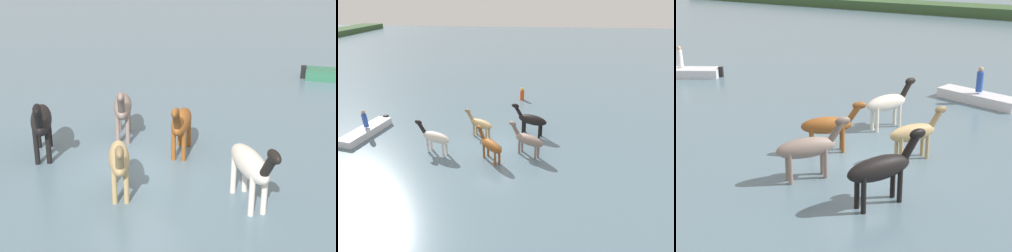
# 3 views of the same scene
# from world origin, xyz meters

# --- Properties ---
(ground_plane) EXTENTS (142.06, 142.06, 0.00)m
(ground_plane) POSITION_xyz_m (0.00, 0.00, 0.00)
(ground_plane) COLOR slate
(horse_lead) EXTENTS (1.25, 2.44, 1.93)m
(horse_lead) POSITION_xyz_m (-1.10, 3.40, 1.06)
(horse_lead) COLOR silver
(horse_lead) RESTS_ON ground_plane
(horse_mid_herd) EXTENTS (1.62, 2.25, 1.89)m
(horse_mid_herd) POSITION_xyz_m (-0.77, -2.05, 1.04)
(horse_mid_herd) COLOR gray
(horse_mid_herd) RESTS_ON ground_plane
(horse_dark_mare) EXTENTS (1.43, 2.52, 2.02)m
(horse_dark_mare) POSITION_xyz_m (1.89, -2.17, 1.11)
(horse_dark_mare) COLOR black
(horse_dark_mare) RESTS_ON ground_plane
(horse_dun_straggler) EXTENTS (1.90, 1.89, 1.81)m
(horse_dun_straggler) POSITION_xyz_m (-1.54, 0.02, 1.00)
(horse_dun_straggler) COLOR brown
(horse_dun_straggler) RESTS_ON ground_plane
(horse_chestnut_trailing) EXTENTS (1.39, 2.16, 1.76)m
(horse_chestnut_trailing) POSITION_xyz_m (1.21, 1.15, 0.97)
(horse_chestnut_trailing) COLOR tan
(horse_chestnut_trailing) RESTS_ON ground_plane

